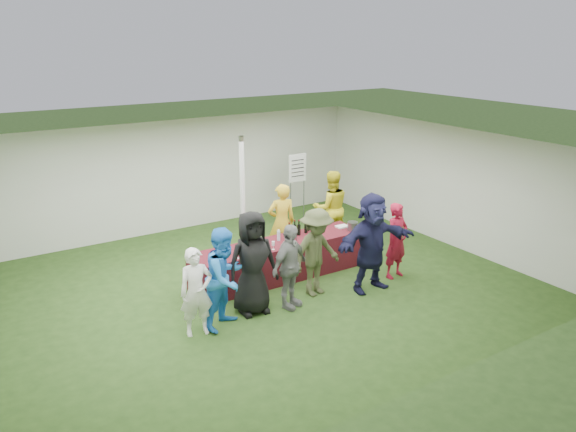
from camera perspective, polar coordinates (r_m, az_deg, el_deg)
ground at (r=10.79m, az=-3.78°, el=-7.37°), size 60.00×60.00×0.00m
tent at (r=11.52m, az=-4.62°, el=1.47°), size 10.00×10.00×10.00m
serving_table at (r=11.10m, az=-0.87°, el=-4.47°), size 3.60×0.80×0.75m
wine_bottles at (r=11.32m, az=1.26°, el=-1.33°), size 0.64×0.15×0.32m
wine_glasses at (r=10.30m, az=-4.18°, el=-3.43°), size 1.11×0.12×0.16m
water_bottle at (r=11.00m, az=-0.96°, el=-2.00°), size 0.07×0.07×0.23m
bar_towel at (r=11.84m, az=5.51°, el=-1.06°), size 0.25×0.18×0.03m
dump_bucket at (r=11.66m, az=6.58°, el=-1.02°), size 0.22×0.22×0.18m
wine_list_sign at (r=14.00m, az=0.96°, el=4.37°), size 0.50×0.03×1.80m
staff_pourer at (r=11.83m, az=-0.65°, el=-0.64°), size 0.68×0.51×1.67m
staff_back at (r=12.76m, az=4.38°, el=0.83°), size 1.01×0.90×1.72m
customer_0 at (r=9.06m, az=-9.30°, el=-7.64°), size 0.58×0.43×1.47m
customer_1 at (r=9.21m, az=-6.38°, el=-6.25°), size 1.04×0.96×1.71m
customer_2 at (r=9.59m, az=-3.64°, el=-4.78°), size 0.94×0.66×1.83m
customer_3 at (r=9.78m, az=0.16°, el=-5.18°), size 0.97×0.68×1.54m
customer_4 at (r=10.25m, az=2.89°, el=-3.72°), size 1.15×0.78×1.66m
customer_5 at (r=10.51m, az=8.50°, el=-2.67°), size 1.75×0.56×1.89m
customer_6 at (r=11.21m, az=10.99°, el=-2.47°), size 0.60×0.43×1.52m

